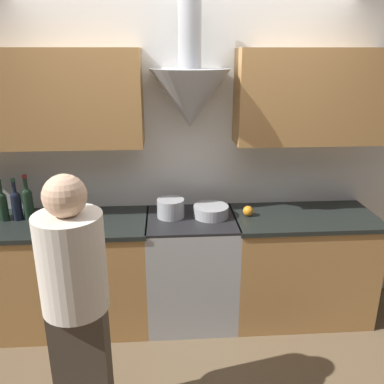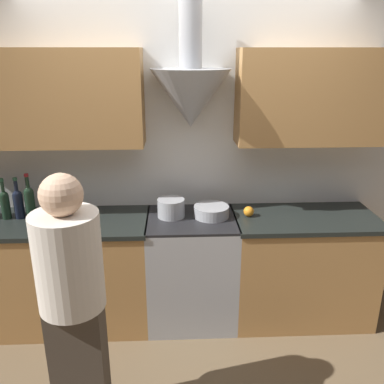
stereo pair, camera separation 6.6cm
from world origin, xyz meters
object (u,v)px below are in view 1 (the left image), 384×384
stove_range (191,268)px  stock_pot (171,208)px  wine_bottle_4 (3,205)px  wine_bottle_5 (16,204)px  wine_bottle_6 (28,202)px  mixing_bowl (211,211)px  person_foreground_left (76,300)px  orange_fruit (248,211)px

stove_range → stock_pot: 0.54m
wine_bottle_4 → wine_bottle_5: wine_bottle_5 is taller
stove_range → stock_pot: bearing=165.8°
wine_bottle_6 → mixing_bowl: (1.40, -0.04, -0.10)m
mixing_bowl → stock_pot: bearing=177.0°
mixing_bowl → person_foreground_left: bearing=-129.7°
wine_bottle_5 → mixing_bowl: wine_bottle_5 is taller
stove_range → wine_bottle_5: (-1.33, 0.07, 0.57)m
stove_range → stock_pot: stock_pot is taller
wine_bottle_4 → wine_bottle_5: size_ratio=0.99×
stove_range → mixing_bowl: size_ratio=3.28×
stove_range → wine_bottle_4: size_ratio=2.77×
orange_fruit → wine_bottle_5: bearing=178.4°
person_foreground_left → wine_bottle_5: bearing=121.1°
wine_bottle_5 → wine_bottle_6: size_ratio=0.92×
wine_bottle_4 → person_foreground_left: 1.30m
stock_pot → orange_fruit: (0.61, -0.02, -0.03)m
stove_range → wine_bottle_6: wine_bottle_6 is taller
mixing_bowl → orange_fruit: (0.29, -0.01, -0.00)m
wine_bottle_4 → orange_fruit: size_ratio=4.02×
wine_bottle_5 → wine_bottle_6: wine_bottle_6 is taller
wine_bottle_6 → stock_pot: wine_bottle_6 is taller
orange_fruit → stove_range: bearing=-177.9°
stove_range → wine_bottle_5: size_ratio=2.75×
wine_bottle_5 → person_foreground_left: person_foreground_left is taller
stove_range → wine_bottle_4: 1.54m
wine_bottle_5 → orange_fruit: (1.78, -0.05, -0.09)m
stock_pot → person_foreground_left: 1.17m
stock_pot → person_foreground_left: (-0.53, -1.04, -0.11)m
stock_pot → person_foreground_left: bearing=-117.1°
wine_bottle_5 → orange_fruit: bearing=-1.6°
wine_bottle_5 → stock_pot: size_ratio=1.54×
wine_bottle_5 → person_foreground_left: 1.25m
stock_pot → orange_fruit: size_ratio=2.62×
orange_fruit → wine_bottle_6: bearing=178.3°
stove_range → person_foreground_left: 1.28m
wine_bottle_6 → stock_pot: size_ratio=1.68×
orange_fruit → person_foreground_left: (-1.14, -1.01, -0.08)m
stock_pot → mixing_bowl: (0.31, -0.02, -0.03)m
stove_range → wine_bottle_6: (-1.24, 0.07, 0.59)m
person_foreground_left → stock_pot: bearing=62.9°
stock_pot → orange_fruit: stock_pot is taller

